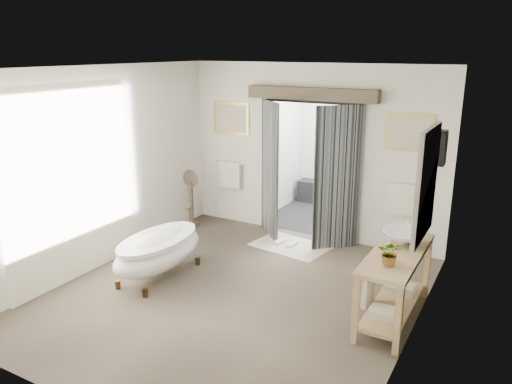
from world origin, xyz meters
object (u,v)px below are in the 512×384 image
Objects in this scene: vanity at (393,279)px; rug at (291,246)px; clawfoot_tub at (158,250)px; basin at (404,237)px.

vanity is 2.51m from rug.
clawfoot_tub is 3.31m from basin.
basin is at bearing -29.70° from rug.
clawfoot_tub is 3.21× the size of basin.
vanity is 3.13× the size of basin.
clawfoot_tub is 3.19m from vanity.
rug is at bearing 58.68° from clawfoot_tub.
clawfoot_tub is at bearing -150.77° from basin.
rug is 2.35× the size of basin.
clawfoot_tub is 2.26m from rug.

